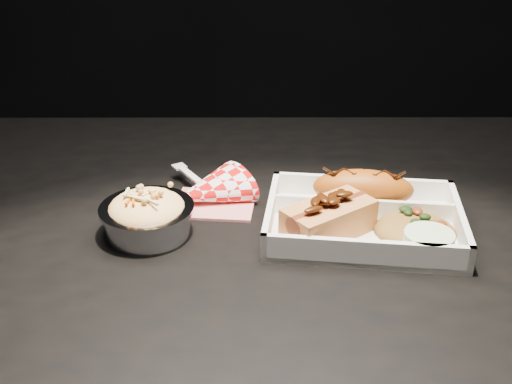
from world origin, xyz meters
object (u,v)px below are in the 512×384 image
foil_coleslaw_cup (147,214)px  napkin_fork (208,191)px  food_tray (363,224)px  fried_pastry (363,189)px  dining_table (284,277)px  hotdog (329,216)px

foil_coleslaw_cup → napkin_fork: bearing=50.9°
food_tray → fried_pastry: 0.06m
fried_pastry → food_tray: bearing=-97.0°
fried_pastry → foil_coleslaw_cup: 0.29m
fried_pastry → foil_coleslaw_cup: (-0.29, -0.06, -0.00)m
dining_table → fried_pastry: fried_pastry is taller
foil_coleslaw_cup → dining_table: bearing=10.5°
food_tray → dining_table: bearing=172.9°
food_tray → napkin_fork: size_ratio=1.69×
food_tray → napkin_fork: napkin_fork is taller
dining_table → hotdog: hotdog is taller
food_tray → foil_coleslaw_cup: 0.28m
dining_table → foil_coleslaw_cup: bearing=-169.5°
fried_pastry → napkin_fork: (-0.21, 0.03, -0.02)m
fried_pastry → foil_coleslaw_cup: foil_coleslaw_cup is taller
fried_pastry → napkin_fork: 0.22m
fried_pastry → hotdog: size_ratio=1.06×
dining_table → napkin_fork: bearing=152.5°
food_tray → foil_coleslaw_cup: (-0.28, -0.01, 0.02)m
fried_pastry → hotdog: bearing=-125.7°
dining_table → napkin_fork: size_ratio=7.50×
hotdog → napkin_fork: (-0.16, 0.10, -0.02)m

